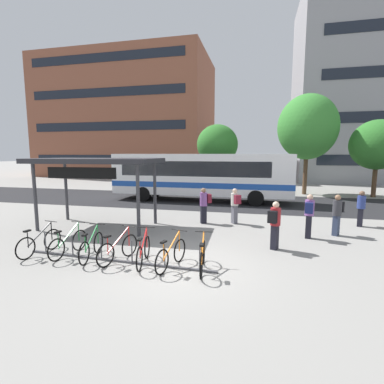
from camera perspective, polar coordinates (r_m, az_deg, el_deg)
name	(u,v)px	position (r m, az deg, el deg)	size (l,w,h in m)	color
ground	(180,267)	(8.46, -2.36, -14.77)	(200.00, 200.00, 0.00)	gray
bus_lane_asphalt	(225,202)	(19.41, 6.68, -1.93)	(80.00, 7.20, 0.01)	#232326
city_bus	(202,175)	(19.44, 1.96, 3.40)	(12.07, 2.78, 3.20)	white
bike_rack	(117,259)	(9.10, -14.84, -12.79)	(6.20, 0.39, 0.70)	#47474C
parked_bicycle_black_0	(40,243)	(10.54, -28.16, -8.92)	(0.52, 1.71, 0.99)	black
parked_bicycle_green_1	(68,244)	(10.02, -23.46, -9.48)	(0.52, 1.72, 0.99)	black
parked_bicycle_green_2	(92,247)	(9.46, -19.43, -10.28)	(0.52, 1.71, 0.99)	black
parked_bicycle_red_3	(118,249)	(9.01, -14.56, -10.98)	(0.65, 1.67, 0.99)	black
parked_bicycle_red_4	(143,252)	(8.64, -9.68, -11.68)	(0.52, 1.70, 0.99)	black
parked_bicycle_orange_5	(171,255)	(8.29, -4.17, -12.43)	(0.57, 1.69, 0.99)	black
parked_bicycle_orange_6	(202,257)	(8.08, 2.11, -12.94)	(0.52, 1.72, 0.99)	black
transit_shelter	(96,163)	(12.99, -18.60, 5.47)	(5.44, 3.15, 3.03)	#38383D
commuter_maroon_pack_0	(204,203)	(13.24, 2.47, -2.22)	(0.60, 0.52, 1.66)	black
commuter_navy_pack_1	(309,213)	(11.73, 22.37, -3.93)	(0.42, 0.58, 1.71)	black
commuter_red_pack_2	(361,206)	(14.73, 30.73, -2.42)	(0.49, 0.60, 1.60)	black
commuter_maroon_pack_3	(235,204)	(13.29, 8.59, -2.29)	(0.55, 0.60, 1.64)	#565660
commuter_black_pack_4	(337,212)	(12.64, 27.04, -3.60)	(0.55, 0.60, 1.64)	#2D3851
commuter_black_pack_6	(275,222)	(10.00, 16.23, -5.81)	(0.50, 0.60, 1.65)	black
street_tree_0	(308,127)	(24.42, 22.10, 11.91)	(4.54, 4.54, 7.78)	brown
street_tree_1	(217,145)	(24.10, 5.09, 9.40)	(3.39, 3.39, 5.62)	brown
street_tree_2	(377,145)	(25.05, 33.07, 7.89)	(3.78, 3.78, 5.68)	brown
building_left_wing	(129,119)	(44.98, -12.45, 14.06)	(23.70, 13.55, 16.69)	brown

